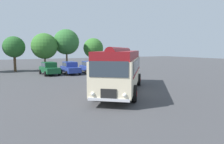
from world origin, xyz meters
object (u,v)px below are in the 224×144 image
(vintage_bus, at_px, (121,68))
(car_near_left, at_px, (49,68))
(box_van, at_px, (110,63))
(car_mid_left, at_px, (70,68))
(car_mid_right, at_px, (89,67))

(vintage_bus, xyz_separation_m, car_near_left, (-2.98, 13.35, -1.05))
(car_near_left, xyz_separation_m, box_van, (8.70, -0.50, 0.52))
(vintage_bus, relative_size, car_mid_left, 2.23)
(car_near_left, height_order, car_mid_left, same)
(car_mid_left, relative_size, car_mid_right, 0.99)
(vintage_bus, distance_m, box_van, 14.07)
(car_mid_left, distance_m, box_van, 6.10)
(car_mid_right, bearing_deg, box_van, 2.31)
(vintage_bus, height_order, car_near_left, vintage_bus)
(vintage_bus, relative_size, car_mid_right, 2.20)
(car_near_left, height_order, car_mid_right, same)
(vintage_bus, distance_m, car_near_left, 13.72)
(vintage_bus, bearing_deg, car_near_left, 102.60)
(car_mid_right, relative_size, box_van, 0.72)
(vintage_bus, bearing_deg, car_mid_left, 91.61)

